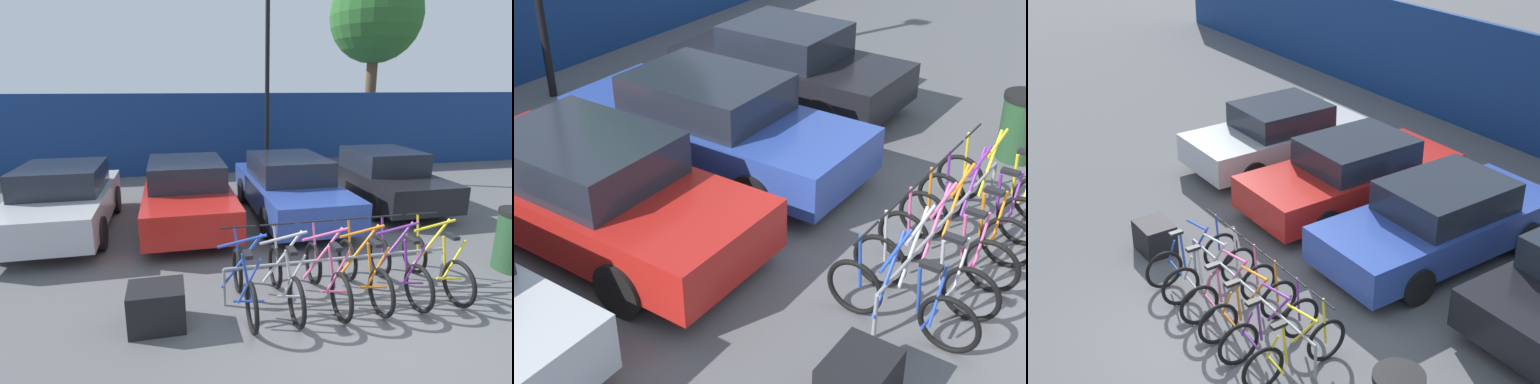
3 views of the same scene
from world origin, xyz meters
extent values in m
plane|color=#59595B|center=(0.00, 0.00, 0.00)|extent=(120.00, 120.00, 0.00)
cube|color=navy|center=(0.00, 9.50, 1.37)|extent=(36.00, 0.16, 2.73)
cylinder|color=gray|center=(-0.09, 0.68, 0.55)|extent=(3.42, 0.04, 0.04)
cylinder|color=gray|center=(-1.80, 0.68, 0.28)|extent=(0.04, 0.04, 0.55)
cylinder|color=gray|center=(1.62, 0.68, 0.28)|extent=(0.04, 0.04, 0.55)
torus|color=black|center=(-1.55, 0.00, 0.33)|extent=(0.06, 0.66, 0.66)
torus|color=black|center=(-1.55, 1.05, 0.33)|extent=(0.06, 0.66, 0.66)
cylinder|color=#284CB7|center=(-1.55, 0.68, 0.65)|extent=(0.60, 0.04, 0.76)
cylinder|color=#284CB7|center=(-1.55, 0.63, 0.96)|extent=(0.68, 0.04, 0.16)
cylinder|color=#284CB7|center=(-1.55, 0.35, 0.59)|extent=(0.14, 0.04, 0.63)
cylinder|color=#284CB7|center=(-1.55, 0.15, 0.61)|extent=(0.32, 0.03, 0.58)
cylinder|color=#284CB7|center=(-1.55, 0.20, 0.31)|extent=(0.40, 0.03, 0.08)
cylinder|color=#284CB7|center=(-1.55, 1.01, 0.68)|extent=(0.12, 0.04, 0.69)
cylinder|color=black|center=(-1.55, 0.97, 1.04)|extent=(0.52, 0.03, 0.03)
cube|color=black|center=(-1.55, 0.25, 0.93)|extent=(0.10, 0.22, 0.05)
torus|color=black|center=(-0.97, 0.00, 0.33)|extent=(0.06, 0.66, 0.66)
torus|color=black|center=(-0.97, 1.05, 0.33)|extent=(0.06, 0.66, 0.66)
cylinder|color=#B7B7BC|center=(-0.97, 0.68, 0.65)|extent=(0.60, 0.04, 0.76)
cylinder|color=#B7B7BC|center=(-0.97, 0.63, 0.96)|extent=(0.68, 0.04, 0.16)
cylinder|color=#B7B7BC|center=(-0.97, 0.35, 0.59)|extent=(0.14, 0.04, 0.63)
cylinder|color=#B7B7BC|center=(-0.97, 0.15, 0.61)|extent=(0.32, 0.03, 0.58)
cylinder|color=#B7B7BC|center=(-0.97, 0.20, 0.31)|extent=(0.40, 0.03, 0.08)
cylinder|color=#B7B7BC|center=(-0.97, 1.01, 0.68)|extent=(0.12, 0.04, 0.69)
cylinder|color=black|center=(-0.97, 0.97, 1.04)|extent=(0.52, 0.03, 0.03)
cube|color=black|center=(-0.97, 0.25, 0.93)|extent=(0.10, 0.22, 0.05)
torus|color=black|center=(-0.37, 0.00, 0.33)|extent=(0.06, 0.66, 0.66)
torus|color=black|center=(-0.37, 1.05, 0.33)|extent=(0.06, 0.66, 0.66)
cylinder|color=#E55993|center=(-0.37, 0.68, 0.65)|extent=(0.60, 0.04, 0.76)
cylinder|color=#E55993|center=(-0.37, 0.63, 0.96)|extent=(0.68, 0.04, 0.16)
cylinder|color=#E55993|center=(-0.37, 0.35, 0.59)|extent=(0.14, 0.04, 0.63)
cylinder|color=#E55993|center=(-0.37, 0.15, 0.61)|extent=(0.32, 0.03, 0.58)
cylinder|color=#E55993|center=(-0.37, 0.20, 0.31)|extent=(0.40, 0.03, 0.08)
cylinder|color=#E55993|center=(-0.37, 1.01, 0.68)|extent=(0.12, 0.04, 0.69)
cylinder|color=black|center=(-0.37, 0.97, 1.04)|extent=(0.52, 0.03, 0.03)
cube|color=black|center=(-0.37, 0.25, 0.93)|extent=(0.10, 0.22, 0.05)
torus|color=black|center=(0.20, 0.00, 0.33)|extent=(0.06, 0.66, 0.66)
torus|color=black|center=(0.20, 1.05, 0.33)|extent=(0.06, 0.66, 0.66)
cylinder|color=orange|center=(0.20, 0.68, 0.65)|extent=(0.60, 0.04, 0.76)
cylinder|color=orange|center=(0.20, 0.63, 0.96)|extent=(0.68, 0.04, 0.16)
cylinder|color=orange|center=(0.20, 0.35, 0.59)|extent=(0.14, 0.04, 0.63)
cylinder|color=orange|center=(0.20, 0.15, 0.61)|extent=(0.32, 0.03, 0.58)
cylinder|color=orange|center=(0.20, 0.20, 0.31)|extent=(0.40, 0.03, 0.08)
cylinder|color=orange|center=(0.20, 1.01, 0.68)|extent=(0.12, 0.04, 0.69)
cylinder|color=black|center=(0.20, 0.97, 1.04)|extent=(0.52, 0.03, 0.03)
cube|color=black|center=(0.20, 0.25, 0.93)|extent=(0.10, 0.22, 0.05)
torus|color=black|center=(0.76, 0.00, 0.33)|extent=(0.06, 0.66, 0.66)
torus|color=black|center=(0.76, 1.05, 0.33)|extent=(0.06, 0.66, 0.66)
cylinder|color=#752D99|center=(0.76, 0.68, 0.65)|extent=(0.60, 0.04, 0.76)
cylinder|color=#752D99|center=(0.76, 0.63, 0.96)|extent=(0.68, 0.04, 0.16)
cylinder|color=#752D99|center=(0.76, 0.35, 0.59)|extent=(0.14, 0.04, 0.63)
cylinder|color=#752D99|center=(0.76, 0.15, 0.61)|extent=(0.32, 0.03, 0.58)
cylinder|color=#752D99|center=(0.76, 0.20, 0.31)|extent=(0.40, 0.03, 0.08)
cylinder|color=#752D99|center=(0.76, 1.01, 0.68)|extent=(0.12, 0.04, 0.69)
cylinder|color=black|center=(0.76, 0.97, 1.04)|extent=(0.52, 0.03, 0.03)
cube|color=black|center=(0.76, 0.25, 0.93)|extent=(0.10, 0.22, 0.05)
torus|color=black|center=(1.37, 0.00, 0.33)|extent=(0.06, 0.66, 0.66)
torus|color=black|center=(1.37, 1.05, 0.33)|extent=(0.06, 0.66, 0.66)
cylinder|color=yellow|center=(1.37, 0.68, 0.65)|extent=(0.60, 0.04, 0.76)
cylinder|color=yellow|center=(1.37, 0.63, 0.96)|extent=(0.68, 0.04, 0.16)
cylinder|color=yellow|center=(1.37, 0.35, 0.59)|extent=(0.14, 0.04, 0.63)
cylinder|color=yellow|center=(1.37, 0.15, 0.61)|extent=(0.32, 0.03, 0.58)
cylinder|color=yellow|center=(1.37, 0.20, 0.31)|extent=(0.40, 0.03, 0.08)
cylinder|color=yellow|center=(1.37, 1.01, 0.68)|extent=(0.12, 0.04, 0.69)
cylinder|color=black|center=(1.37, 0.97, 1.04)|extent=(0.52, 0.03, 0.03)
cube|color=black|center=(1.37, 0.25, 0.93)|extent=(0.10, 0.22, 0.05)
cube|color=#B7B7BC|center=(-4.64, 4.30, 0.57)|extent=(1.80, 4.05, 0.62)
cube|color=#1E232D|center=(-4.64, 4.40, 1.14)|extent=(1.58, 1.86, 0.52)
cylinder|color=black|center=(-5.50, 5.48, 0.32)|extent=(0.20, 0.64, 0.64)
cylinder|color=black|center=(-3.79, 5.48, 0.32)|extent=(0.20, 0.64, 0.64)
cylinder|color=black|center=(-3.79, 3.13, 0.32)|extent=(0.20, 0.64, 0.64)
cube|color=red|center=(-2.11, 4.34, 0.57)|extent=(1.80, 4.42, 0.62)
cube|color=#1E232D|center=(-2.11, 4.45, 1.14)|extent=(1.58, 2.03, 0.52)
cylinder|color=black|center=(-2.96, 5.63, 0.32)|extent=(0.20, 0.64, 0.64)
cylinder|color=black|center=(-1.25, 5.63, 0.32)|extent=(0.20, 0.64, 0.64)
cylinder|color=black|center=(-2.96, 3.06, 0.32)|extent=(0.20, 0.64, 0.64)
cylinder|color=black|center=(-1.25, 3.06, 0.32)|extent=(0.20, 0.64, 0.64)
cube|color=#2D479E|center=(0.25, 4.36, 0.57)|extent=(1.80, 4.52, 0.62)
cube|color=#1E232D|center=(0.25, 4.47, 1.14)|extent=(1.58, 2.08, 0.52)
cylinder|color=black|center=(-0.61, 5.67, 0.32)|extent=(0.20, 0.64, 0.64)
cylinder|color=black|center=(1.10, 5.67, 0.32)|extent=(0.20, 0.64, 0.64)
cylinder|color=black|center=(-0.61, 3.05, 0.32)|extent=(0.20, 0.64, 0.64)
cylinder|color=black|center=(1.10, 3.05, 0.32)|extent=(0.20, 0.64, 0.64)
cube|color=black|center=(2.91, 4.80, 0.57)|extent=(1.80, 4.04, 0.62)
cube|color=#1E232D|center=(2.91, 4.90, 1.14)|extent=(1.58, 1.86, 0.52)
cylinder|color=black|center=(2.05, 5.97, 0.32)|extent=(0.20, 0.64, 0.64)
cylinder|color=black|center=(3.76, 5.97, 0.32)|extent=(0.20, 0.64, 0.64)
cylinder|color=black|center=(2.05, 3.63, 0.32)|extent=(0.20, 0.64, 0.64)
cylinder|color=black|center=(3.76, 3.63, 0.32)|extent=(0.20, 0.64, 0.64)
cylinder|color=black|center=(0.72, 8.50, 3.28)|extent=(0.14, 0.14, 6.56)
cube|color=black|center=(-2.70, 0.37, 0.28)|extent=(0.70, 0.56, 0.55)
cylinder|color=brown|center=(5.80, 11.30, 2.15)|extent=(0.44, 0.44, 4.29)
sphere|color=#286028|center=(5.80, 11.30, 5.65)|extent=(3.63, 3.63, 3.63)
camera|label=1|loc=(-2.43, -4.29, 2.98)|focal=28.00mm
camera|label=2|loc=(-6.99, -1.63, 4.93)|focal=50.00mm
camera|label=3|loc=(7.59, -3.95, 6.56)|focal=50.00mm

